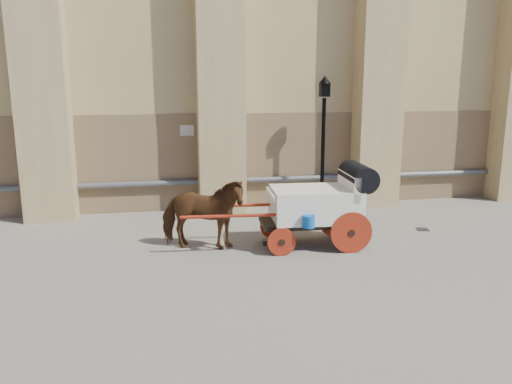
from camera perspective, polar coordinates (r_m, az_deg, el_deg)
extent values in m
plane|color=slate|center=(12.37, 2.77, -6.08)|extent=(90.00, 90.00, 0.00)
cube|color=#7C6446|center=(16.45, 6.26, 3.83)|extent=(44.00, 0.35, 3.00)
cylinder|color=#59595B|center=(16.29, 6.48, 1.61)|extent=(42.00, 0.18, 0.18)
cube|color=beige|center=(15.46, -7.89, 6.99)|extent=(0.42, 0.04, 0.32)
imported|color=#58361B|center=(11.88, -6.17, -2.51)|extent=(2.25, 1.49, 1.75)
cube|color=black|center=(12.25, 6.23, -3.36)|extent=(2.49, 1.26, 0.13)
cube|color=white|center=(12.17, 6.78, -1.35)|extent=(2.18, 1.51, 0.77)
cube|color=white|center=(12.29, 10.57, 0.76)|extent=(0.26, 1.38, 0.60)
cube|color=white|center=(11.93, 2.44, -0.20)|extent=(0.47, 1.23, 0.11)
cylinder|color=black|center=(12.32, 11.58, 1.79)|extent=(0.71, 1.41, 0.61)
cylinder|color=#9E2612|center=(11.87, 10.84, -4.58)|extent=(0.99, 0.13, 0.99)
cylinder|color=#9E2612|center=(13.12, 9.07, -2.89)|extent=(0.99, 0.13, 0.99)
cylinder|color=#9E2612|center=(11.54, 2.94, -5.72)|extent=(0.66, 0.11, 0.66)
cylinder|color=#9E2612|center=(12.82, 1.92, -3.86)|extent=(0.66, 0.11, 0.66)
cylinder|color=#9E2612|center=(11.42, -2.08, -2.73)|extent=(2.63, 0.26, 0.08)
cylinder|color=#9E2612|center=(12.38, -2.46, -1.56)|extent=(2.63, 0.26, 0.08)
cylinder|color=blue|center=(11.43, 6.03, -3.36)|extent=(0.29, 0.29, 0.29)
cylinder|color=black|center=(15.45, 7.63, 4.15)|extent=(0.12, 0.12, 3.48)
cone|color=black|center=(15.75, 7.47, -1.49)|extent=(0.35, 0.35, 0.35)
cube|color=black|center=(15.31, 7.84, 11.51)|extent=(0.27, 0.27, 0.41)
cone|color=black|center=(15.31, 7.88, 12.59)|extent=(0.39, 0.39, 0.23)
cube|color=black|center=(12.46, 1.48, -5.90)|extent=(0.35, 0.35, 0.01)
cube|color=black|center=(14.36, 18.51, -4.07)|extent=(0.40, 0.40, 0.01)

